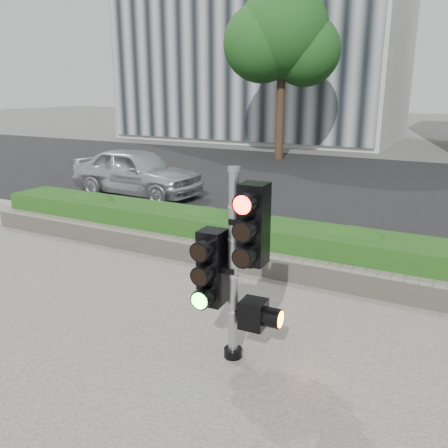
% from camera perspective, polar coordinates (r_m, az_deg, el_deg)
% --- Properties ---
extents(ground, '(120.00, 120.00, 0.00)m').
position_cam_1_polar(ground, '(6.48, -4.17, -11.36)').
color(ground, '#51514C').
rests_on(ground, ground).
extents(sidewalk, '(16.00, 11.00, 0.03)m').
position_cam_1_polar(sidewalk, '(4.89, -21.27, -22.48)').
color(sidewalk, '#9E9389').
rests_on(sidewalk, ground).
extents(road, '(60.00, 13.00, 0.02)m').
position_cam_1_polar(road, '(15.45, 15.99, 4.32)').
color(road, black).
rests_on(road, ground).
extents(curb, '(60.00, 0.25, 0.12)m').
position_cam_1_polar(curb, '(9.06, 6.48, -2.87)').
color(curb, gray).
rests_on(curb, ground).
extents(stone_wall, '(12.00, 0.32, 0.34)m').
position_cam_1_polar(stone_wall, '(7.93, 3.13, -4.50)').
color(stone_wall, gray).
rests_on(stone_wall, sidewalk).
extents(hedge, '(12.00, 1.00, 0.68)m').
position_cam_1_polar(hedge, '(8.43, 5.02, -2.05)').
color(hedge, '#3C7D26').
rests_on(hedge, sidewalk).
extents(building_left, '(16.00, 9.00, 15.00)m').
position_cam_1_polar(building_left, '(30.70, 4.97, 24.41)').
color(building_left, '#B7B7B2').
rests_on(building_left, ground).
extents(tree_left, '(4.61, 4.03, 7.34)m').
position_cam_1_polar(tree_left, '(20.95, 7.08, 21.55)').
color(tree_left, black).
rests_on(tree_left, ground).
extents(traffic_signal, '(0.76, 0.56, 2.18)m').
position_cam_1_polar(traffic_signal, '(5.10, 1.61, -3.93)').
color(traffic_signal, black).
rests_on(traffic_signal, sidewalk).
extents(car_silver, '(4.00, 1.74, 1.34)m').
position_cam_1_polar(car_silver, '(13.81, -10.46, 6.21)').
color(car_silver, silver).
rests_on(car_silver, road).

